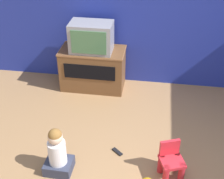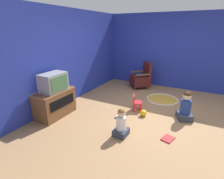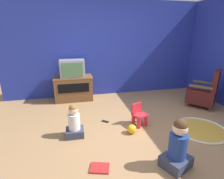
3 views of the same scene
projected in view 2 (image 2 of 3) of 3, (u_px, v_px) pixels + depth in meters
The scene contains 13 objects.
ground_plane at pixel (148, 114), 4.47m from camera, with size 30.00×30.00×0.00m, color #9E754C.
wall_back at pixel (67, 57), 4.91m from camera, with size 5.59×0.12×2.60m.
wall_right at pixel (180, 52), 6.03m from camera, with size 0.12×5.43×2.60m.
tv_cabinet at pixel (55, 103), 4.30m from camera, with size 0.99×0.52×0.65m.
television at pixel (54, 82), 4.10m from camera, with size 0.62×0.40×0.44m.
black_armchair at pixel (141, 78), 6.34m from camera, with size 0.81×0.82×0.93m.
yellow_kid_chair at pixel (137, 104), 4.61m from camera, with size 0.32×0.31×0.43m.
play_mat at pixel (162, 99), 5.36m from camera, with size 0.96×0.96×0.04m.
child_watching_left at pixel (186, 107), 4.11m from camera, with size 0.46×0.44×0.71m.
child_watching_center at pixel (121, 124), 3.50m from camera, with size 0.31×0.27×0.60m.
toy_ball at pixel (143, 113), 4.33m from camera, with size 0.17×0.17×0.17m.
book at pixel (168, 139), 3.44m from camera, with size 0.30×0.26×0.02m.
remote_control at pixel (118, 118), 4.26m from camera, with size 0.14×0.13×0.02m.
Camera 2 is at (-3.98, -1.06, 2.07)m, focal length 28.00 mm.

